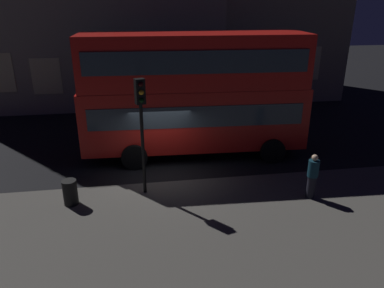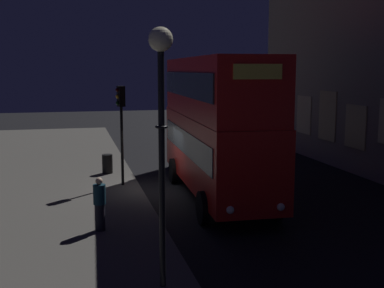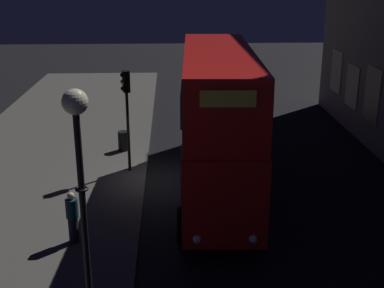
{
  "view_description": "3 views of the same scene",
  "coord_description": "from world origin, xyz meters",
  "px_view_note": "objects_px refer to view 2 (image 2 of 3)",
  "views": [
    {
      "loc": [
        -0.87,
        -13.42,
        6.74
      ],
      "look_at": [
        1.25,
        0.26,
        1.23
      ],
      "focal_mm": 34.3,
      "sensor_mm": 36.0,
      "label": 1
    },
    {
      "loc": [
        19.68,
        -3.43,
        4.99
      ],
      "look_at": [
        1.53,
        1.04,
        2.13
      ],
      "focal_mm": 45.76,
      "sensor_mm": 36.0,
      "label": 2
    },
    {
      "loc": [
        19.06,
        0.3,
        8.06
      ],
      "look_at": [
        -0.55,
        1.16,
        1.31
      ],
      "focal_mm": 47.66,
      "sensor_mm": 36.0,
      "label": 3
    }
  ],
  "objects_px": {
    "double_decker_bus": "(216,120)",
    "traffic_light_near_kerb": "(121,115)",
    "pedestrian": "(100,204)",
    "street_lamp": "(161,96)",
    "litter_bin": "(107,164)"
  },
  "relations": [
    {
      "from": "double_decker_bus",
      "to": "traffic_light_near_kerb",
      "type": "height_order",
      "value": "double_decker_bus"
    },
    {
      "from": "traffic_light_near_kerb",
      "to": "double_decker_bus",
      "type": "bearing_deg",
      "value": 38.39
    },
    {
      "from": "traffic_light_near_kerb",
      "to": "pedestrian",
      "type": "distance_m",
      "value": 6.33
    },
    {
      "from": "double_decker_bus",
      "to": "street_lamp",
      "type": "distance_m",
      "value": 8.59
    },
    {
      "from": "double_decker_bus",
      "to": "litter_bin",
      "type": "height_order",
      "value": "double_decker_bus"
    },
    {
      "from": "double_decker_bus",
      "to": "litter_bin",
      "type": "distance_m",
      "value": 6.73
    },
    {
      "from": "traffic_light_near_kerb",
      "to": "litter_bin",
      "type": "distance_m",
      "value": 3.64
    },
    {
      "from": "double_decker_bus",
      "to": "pedestrian",
      "type": "relative_size",
      "value": 6.01
    },
    {
      "from": "traffic_light_near_kerb",
      "to": "pedestrian",
      "type": "bearing_deg",
      "value": -29.24
    },
    {
      "from": "street_lamp",
      "to": "litter_bin",
      "type": "height_order",
      "value": "street_lamp"
    },
    {
      "from": "double_decker_bus",
      "to": "litter_bin",
      "type": "relative_size",
      "value": 11.05
    },
    {
      "from": "pedestrian",
      "to": "litter_bin",
      "type": "relative_size",
      "value": 1.84
    },
    {
      "from": "double_decker_bus",
      "to": "street_lamp",
      "type": "relative_size",
      "value": 1.72
    },
    {
      "from": "double_decker_bus",
      "to": "pedestrian",
      "type": "height_order",
      "value": "double_decker_bus"
    },
    {
      "from": "pedestrian",
      "to": "street_lamp",
      "type": "bearing_deg",
      "value": -177.53
    }
  ]
}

